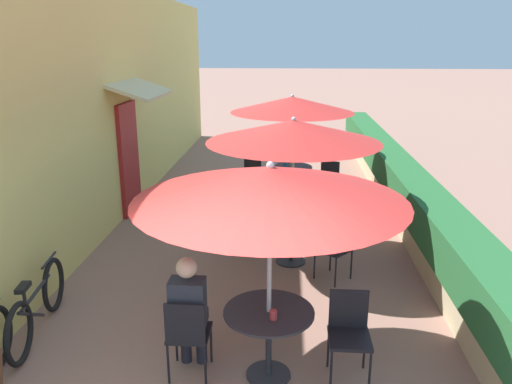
# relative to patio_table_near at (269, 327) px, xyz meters

# --- Properties ---
(cafe_facade_wall) EXTENTS (0.98, 14.63, 4.20)m
(cafe_facade_wall) POSITION_rel_patio_table_near_xyz_m (-3.01, 5.43, 1.54)
(cafe_facade_wall) COLOR #E0CC6B
(cafe_facade_wall) RESTS_ON ground_plane
(planter_hedge) EXTENTS (0.60, 13.63, 1.01)m
(planter_hedge) POSITION_rel_patio_table_near_xyz_m (2.28, 5.47, -0.02)
(planter_hedge) COLOR tan
(planter_hedge) RESTS_ON ground_plane
(patio_table_near) EXTENTS (0.87, 0.87, 0.72)m
(patio_table_near) POSITION_rel_patio_table_near_xyz_m (0.00, 0.00, 0.00)
(patio_table_near) COLOR #28282D
(patio_table_near) RESTS_ON ground_plane
(patio_umbrella_near) EXTENTS (2.46, 2.46, 2.18)m
(patio_umbrella_near) POSITION_rel_patio_table_near_xyz_m (0.00, 0.00, 1.43)
(patio_umbrella_near) COLOR #B7B7BC
(patio_umbrella_near) RESTS_ON ground_plane
(cafe_chair_near_left) EXTENTS (0.40, 0.40, 0.87)m
(cafe_chair_near_left) POSITION_rel_patio_table_near_xyz_m (0.78, 0.08, -0.04)
(cafe_chair_near_left) COLOR black
(cafe_chair_near_left) RESTS_ON ground_plane
(cafe_chair_near_right) EXTENTS (0.40, 0.40, 0.87)m
(cafe_chair_near_right) POSITION_rel_patio_table_near_xyz_m (-0.78, -0.08, -0.04)
(cafe_chair_near_right) COLOR black
(cafe_chair_near_right) RESTS_ON ground_plane
(seated_patron_near_right) EXTENTS (0.34, 0.40, 1.25)m
(seated_patron_near_right) POSITION_rel_patio_table_near_xyz_m (-0.78, 0.03, 0.14)
(seated_patron_near_right) COLOR #23232D
(seated_patron_near_right) RESTS_ON ground_plane
(coffee_cup_near) EXTENTS (0.07, 0.07, 0.09)m
(coffee_cup_near) POSITION_rel_patio_table_near_xyz_m (0.05, -0.15, 0.21)
(coffee_cup_near) COLOR #B73D3D
(coffee_cup_near) RESTS_ON patio_table_near
(patio_table_mid) EXTENTS (0.87, 0.87, 0.72)m
(patio_table_mid) POSITION_rel_patio_table_near_xyz_m (0.22, 2.68, 0.00)
(patio_table_mid) COLOR #28282D
(patio_table_mid) RESTS_ON ground_plane
(patio_umbrella_mid) EXTENTS (2.46, 2.46, 2.18)m
(patio_umbrella_mid) POSITION_rel_patio_table_near_xyz_m (0.22, 2.68, 1.43)
(patio_umbrella_mid) COLOR #B7B7BC
(patio_umbrella_mid) RESTS_ON ground_plane
(cafe_chair_mid_left) EXTENTS (0.56, 0.56, 0.87)m
(cafe_chair_mid_left) POSITION_rel_patio_table_near_xyz_m (0.85, 2.22, -0.04)
(cafe_chair_mid_left) COLOR black
(cafe_chair_mid_left) RESTS_ON ground_plane
(cafe_chair_mid_right) EXTENTS (0.56, 0.56, 0.87)m
(cafe_chair_mid_right) POSITION_rel_patio_table_near_xyz_m (-0.41, 3.14, -0.04)
(cafe_chair_mid_right) COLOR black
(cafe_chair_mid_right) RESTS_ON ground_plane
(coffee_cup_mid) EXTENTS (0.07, 0.07, 0.09)m
(coffee_cup_mid) POSITION_rel_patio_table_near_xyz_m (0.20, 2.78, 0.21)
(coffee_cup_mid) COLOR #B73D3D
(coffee_cup_mid) RESTS_ON patio_table_mid
(patio_table_far) EXTENTS (0.87, 0.87, 0.72)m
(patio_table_far) POSITION_rel_patio_table_near_xyz_m (0.21, 5.73, 0.00)
(patio_table_far) COLOR #28282D
(patio_table_far) RESTS_ON ground_plane
(patio_umbrella_far) EXTENTS (2.46, 2.46, 2.18)m
(patio_umbrella_far) POSITION_rel_patio_table_near_xyz_m (0.21, 5.73, 1.43)
(patio_umbrella_far) COLOR #B7B7BC
(patio_umbrella_far) RESTS_ON ground_plane
(cafe_chair_far_left) EXTENTS (0.51, 0.51, 0.87)m
(cafe_chair_far_left) POSITION_rel_patio_table_near_xyz_m (-0.55, 5.93, -0.04)
(cafe_chair_far_left) COLOR black
(cafe_chair_far_left) RESTS_ON ground_plane
(cafe_chair_far_right) EXTENTS (0.51, 0.51, 0.87)m
(cafe_chair_far_right) POSITION_rel_patio_table_near_xyz_m (0.97, 5.54, -0.04)
(cafe_chair_far_right) COLOR black
(cafe_chair_far_right) RESTS_ON ground_plane
(coffee_cup_far) EXTENTS (0.07, 0.07, 0.09)m
(coffee_cup_far) POSITION_rel_patio_table_near_xyz_m (0.10, 5.72, 0.21)
(coffee_cup_far) COLOR teal
(coffee_cup_far) RESTS_ON patio_table_far
(bicycle_second) EXTENTS (0.28, 1.72, 0.75)m
(bicycle_second) POSITION_rel_patio_table_near_xyz_m (-2.62, 0.58, -0.21)
(bicycle_second) COLOR black
(bicycle_second) RESTS_ON ground_plane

